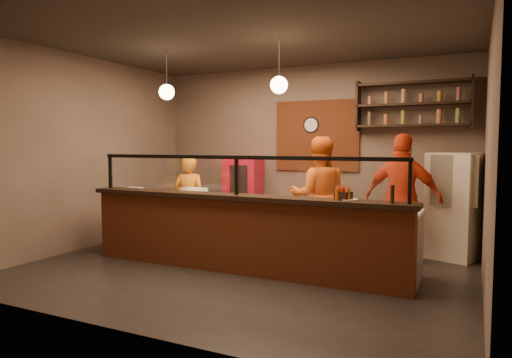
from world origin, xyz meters
The scene contains 29 objects.
floor centered at (0.00, 0.00, 0.00)m, with size 6.00×6.00×0.00m, color black.
ceiling centered at (0.00, 0.00, 3.20)m, with size 6.00×6.00×0.00m, color #39322C.
wall_back centered at (0.00, 2.50, 1.60)m, with size 6.00×6.00×0.00m, color #725D53.
wall_left centered at (-3.00, 0.00, 1.60)m, with size 5.00×5.00×0.00m, color #725D53.
wall_right centered at (3.00, 0.00, 1.60)m, with size 5.00×5.00×0.00m, color #725D53.
wall_front centered at (0.00, -2.50, 1.60)m, with size 6.00×6.00×0.00m, color #725D53.
brick_patch centered at (0.20, 2.47, 1.90)m, with size 1.60×0.04×1.30m, color #944320.
service_counter centered at (0.00, -0.30, 0.50)m, with size 4.60×0.25×1.00m, color #944320.
counter_ledge centered at (0.00, -0.30, 1.03)m, with size 4.70×0.37×0.06m, color black.
worktop_cabinet centered at (0.00, 0.20, 0.42)m, with size 4.60×0.75×0.85m, color gray.
worktop centered at (0.00, 0.20, 0.88)m, with size 4.60×0.75×0.05m, color beige.
sneeze_guard centered at (0.00, -0.30, 1.37)m, with size 4.50×0.05×0.52m.
wall_shelving centered at (1.90, 2.32, 2.40)m, with size 1.84×0.28×0.85m.
wall_clock centered at (0.10, 2.46, 2.10)m, with size 0.30×0.30×0.04m, color black.
pendant_left centered at (-1.50, 0.20, 2.55)m, with size 0.24×0.24×0.77m.
pendant_right centered at (0.40, 0.20, 2.55)m, with size 0.24×0.24×0.77m.
cook_left centered at (-1.55, 0.86, 0.77)m, with size 0.56×0.37×1.55m, color orange.
cook_mid centered at (0.69, 1.14, 0.93)m, with size 0.90×0.70×1.86m, color #D55C14.
cook_right centered at (1.93, 1.26, 0.95)m, with size 1.11×0.46×1.90m, color red.
fridge centered at (2.60, 1.82, 0.80)m, with size 0.67×0.63×1.61m, color beige.
red_cooler centered at (-1.16, 2.15, 0.76)m, with size 0.65×0.60×1.52m, color #B80C27.
pizza_dough centered at (-0.44, 0.30, 0.91)m, with size 0.46×0.46×0.01m, color beige.
prep_tub_a centered at (-2.15, 0.12, 0.97)m, with size 0.27×0.22×0.13m, color white.
prep_tub_b centered at (-1.02, 0.21, 0.98)m, with size 0.33×0.27×0.17m, color silver.
prep_tub_c centered at (-0.88, 0.01, 0.98)m, with size 0.32×0.25×0.16m, color silver.
rolling_pin centered at (-0.67, 0.30, 0.93)m, with size 0.06×0.06×0.37m, color yellow.
condiment_caddy centered at (1.44, -0.25, 1.11)m, with size 0.18×0.14×0.10m, color black.
pepper_mill centered at (2.03, -0.34, 1.16)m, with size 0.05×0.05×0.21m, color black.
small_plate centered at (1.51, -0.25, 1.07)m, with size 0.20×0.20×0.01m, color white.
Camera 1 is at (2.88, -5.66, 1.72)m, focal length 32.00 mm.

